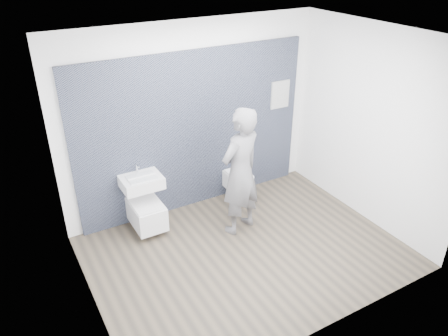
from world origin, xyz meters
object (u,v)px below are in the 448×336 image
toilet_square (147,212)px  visitor (240,172)px  toilet_rounded (240,182)px  washbasin (142,182)px

toilet_square → visitor: 1.46m
toilet_square → toilet_rounded: bearing=0.6°
toilet_square → toilet_rounded: (1.56, 0.02, 0.04)m
washbasin → toilet_rounded: size_ratio=1.00×
toilet_square → visitor: bearing=-28.5°
washbasin → toilet_rounded: (1.56, -0.07, -0.42)m
washbasin → toilet_square: washbasin is taller
toilet_rounded → visitor: 0.97m
washbasin → toilet_square: bearing=-90.0°
toilet_rounded → visitor: (-0.41, -0.65, 0.60)m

